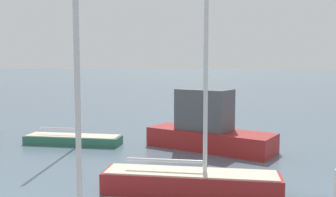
% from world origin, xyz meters
% --- Properties ---
extents(sailboat_3, '(4.92, 1.78, 8.71)m').
position_xyz_m(sailboat_3, '(-2.75, 9.39, 0.41)').
color(sailboat_3, '#2D6B51').
rests_on(sailboat_3, ground_plane).
extents(sailboat_4, '(5.56, 1.96, 10.61)m').
position_xyz_m(sailboat_4, '(4.54, 4.11, 0.54)').
color(sailboat_4, maroon).
rests_on(sailboat_4, ground_plane).
extents(fishing_boat_0, '(6.28, 3.56, 4.90)m').
position_xyz_m(fishing_boat_0, '(3.87, 10.31, 1.02)').
color(fishing_boat_0, maroon).
rests_on(fishing_boat_0, ground_plane).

